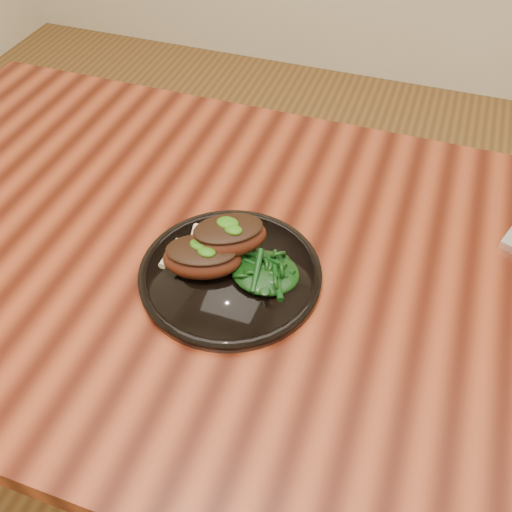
# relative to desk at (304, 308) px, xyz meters

# --- Properties ---
(desk) EXTENTS (1.60, 0.80, 0.75)m
(desk) POSITION_rel_desk_xyz_m (0.00, 0.00, 0.00)
(desk) COLOR #371006
(desk) RESTS_ON ground
(plate) EXTENTS (0.26, 0.26, 0.02)m
(plate) POSITION_rel_desk_xyz_m (-0.10, -0.05, 0.09)
(plate) COLOR black
(plate) RESTS_ON desk
(lamb_chop_front) EXTENTS (0.13, 0.10, 0.05)m
(lamb_chop_front) POSITION_rel_desk_xyz_m (-0.14, -0.06, 0.12)
(lamb_chop_front) COLOR #451A0D
(lamb_chop_front) RESTS_ON plate
(lamb_chop_back) EXTENTS (0.13, 0.12, 0.05)m
(lamb_chop_back) POSITION_rel_desk_xyz_m (-0.11, -0.02, 0.14)
(lamb_chop_back) COLOR #451A0D
(lamb_chop_back) RESTS_ON plate
(herb_smear) EXTENTS (0.09, 0.06, 0.01)m
(herb_smear) POSITION_rel_desk_xyz_m (-0.14, 0.01, 0.10)
(herb_smear) COLOR #184B08
(herb_smear) RESTS_ON plate
(greens_heap) EXTENTS (0.10, 0.09, 0.04)m
(greens_heap) POSITION_rel_desk_xyz_m (-0.05, -0.04, 0.11)
(greens_heap) COLOR black
(greens_heap) RESTS_ON plate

